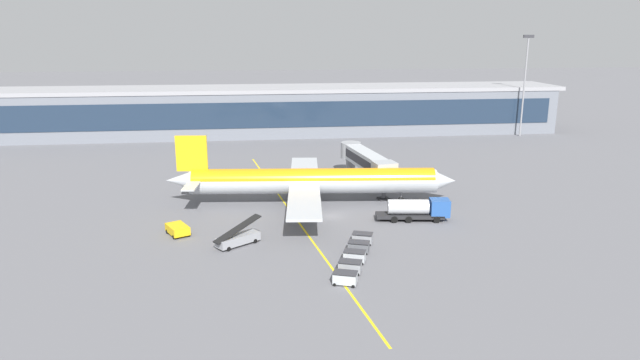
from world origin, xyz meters
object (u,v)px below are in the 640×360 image
pushback_tug (178,229)px  baggage_cart_4 (362,238)px  main_airliner (312,181)px  baggage_cart_0 (345,278)px  belt_loader (238,238)px  fuel_tanker (418,209)px  baggage_cart_1 (350,266)px  baggage_cart_2 (355,256)px  baggage_cart_3 (359,247)px

pushback_tug → baggage_cart_4: bearing=-14.3°
main_airliner → baggage_cart_0: (0.43, -30.77, -3.07)m
belt_loader → baggage_cart_4: bearing=-4.7°
fuel_tanker → baggage_cart_4: (-9.99, -8.44, -0.96)m
pushback_tug → baggage_cart_1: size_ratio=1.47×
baggage_cart_2 → baggage_cart_3: size_ratio=1.00×
fuel_tanker → baggage_cart_3: (-11.07, -11.45, -0.96)m
baggage_cart_2 → baggage_cart_4: same height
baggage_cart_3 → baggage_cart_4: size_ratio=1.00×
fuel_tanker → baggage_cart_3: fuel_tanker is taller
pushback_tug → baggage_cart_4: (24.72, -6.29, -0.07)m
pushback_tug → belt_loader: 9.70m
fuel_tanker → baggage_cart_0: fuel_tanker is taller
belt_loader → baggage_cart_3: (15.29, -4.35, -0.21)m
main_airliner → baggage_cart_3: 22.25m
belt_loader → baggage_cart_2: bearing=-27.4°
belt_loader → pushback_tug: bearing=149.3°
main_airliner → baggage_cart_3: bearing=-80.4°
baggage_cart_2 → baggage_cart_3: 3.20m
pushback_tug → baggage_cart_0: size_ratio=1.47×
main_airliner → baggage_cart_0: 30.92m
fuel_tanker → belt_loader: size_ratio=1.73×
baggage_cart_1 → baggage_cart_4: 9.60m
main_airliner → pushback_tug: (-19.96, -12.43, -3.01)m
baggage_cart_4 → baggage_cart_2: bearing=-109.7°
main_airliner → baggage_cart_3: main_airliner is taller
baggage_cart_0 → baggage_cart_2: same height
main_airliner → pushback_tug: size_ratio=10.63×
main_airliner → baggage_cart_4: (4.75, -18.72, -3.07)m
main_airliner → baggage_cart_1: 27.96m
pushback_tug → baggage_cart_3: size_ratio=1.47×
fuel_tanker → belt_loader: 27.31m
baggage_cart_0 → baggage_cart_3: bearing=70.3°
fuel_tanker → pushback_tug: 34.78m
pushback_tug → baggage_cart_1: baggage_cart_1 is taller
baggage_cart_3 → baggage_cart_2: bearing=-109.7°
baggage_cart_3 → baggage_cart_1: bearing=-109.7°
pushback_tug → baggage_cart_2: baggage_cart_2 is taller
pushback_tug → baggage_cart_3: bearing=-21.5°
belt_loader → baggage_cart_3: 15.90m
baggage_cart_0 → baggage_cart_1: bearing=70.3°
baggage_cart_3 → baggage_cart_0: bearing=-109.7°
pushback_tug → main_airliner: bearing=31.9°
baggage_cart_0 → baggage_cart_1: same height
fuel_tanker → baggage_cart_1: size_ratio=3.66×
fuel_tanker → baggage_cart_0: size_ratio=3.66×
main_airliner → baggage_cart_2: bearing=-84.0°
pushback_tug → baggage_cart_0: 27.43m
belt_loader → fuel_tanker: bearing=15.1°
main_airliner → baggage_cart_0: bearing=-89.2°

